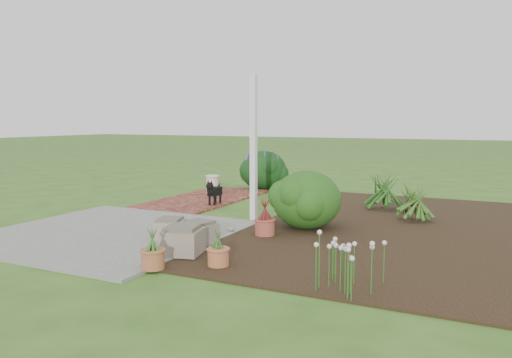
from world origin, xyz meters
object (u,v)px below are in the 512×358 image
at_px(cream_ceramic_urn, 212,184).
at_px(evergreen_shrub, 307,198).
at_px(stone_trough_near, 199,234).
at_px(black_dog, 214,191).

relative_size(cream_ceramic_urn, evergreen_shrub, 0.35).
bearing_deg(evergreen_shrub, stone_trough_near, -119.01).
height_order(black_dog, cream_ceramic_urn, black_dog).
relative_size(stone_trough_near, evergreen_shrub, 0.37).
bearing_deg(cream_ceramic_urn, stone_trough_near, -61.18).
height_order(cream_ceramic_urn, evergreen_shrub, evergreen_shrub).
distance_m(black_dog, evergreen_shrub, 2.67).
height_order(stone_trough_near, evergreen_shrub, evergreen_shrub).
height_order(stone_trough_near, black_dog, black_dog).
xyz_separation_m(stone_trough_near, evergreen_shrub, (0.95, 1.71, 0.32)).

